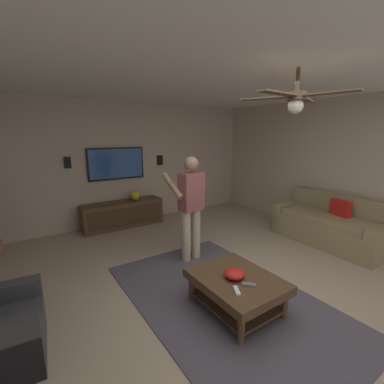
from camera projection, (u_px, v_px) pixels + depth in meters
ground_plane at (249, 302)px, 3.17m from camera, size 8.90×8.90×0.00m
wall_back_tv at (129, 163)px, 5.94m from camera, size 0.10×6.27×2.65m
wall_side_window at (380, 172)px, 4.57m from camera, size 7.62×0.10×2.65m
ceiling_slab at (262, 57)px, 2.59m from camera, size 7.62×6.27×0.10m
area_rug at (224, 299)px, 3.22m from camera, size 3.04×1.89×0.01m
couch at (330, 226)px, 4.85m from camera, size 1.92×0.91×0.87m
coffee_table at (236, 285)px, 2.99m from camera, size 1.00×0.80×0.40m
media_console at (123, 214)px, 5.72m from camera, size 0.45×1.70×0.55m
tv at (116, 164)px, 5.68m from camera, size 0.05×1.21×0.68m
person_standing at (190, 203)px, 4.07m from camera, size 0.58×0.58×1.64m
bowl at (234, 274)px, 2.94m from camera, size 0.23×0.23×0.10m
remote_white at (237, 291)px, 2.69m from camera, size 0.15×0.11×0.02m
remote_black at (233, 272)px, 3.05m from camera, size 0.15×0.12×0.02m
remote_grey at (249, 285)px, 2.79m from camera, size 0.14×0.13×0.02m
vase_round at (135, 195)px, 5.78m from camera, size 0.22×0.22×0.22m
wall_speaker_left at (160, 160)px, 6.26m from camera, size 0.06×0.12×0.22m
wall_speaker_right at (67, 162)px, 5.16m from camera, size 0.06×0.12×0.22m
ceiling_fan at (295, 99)px, 2.77m from camera, size 1.17×1.18×0.46m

